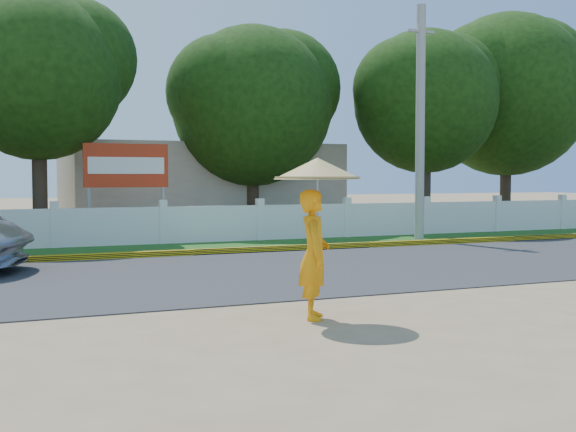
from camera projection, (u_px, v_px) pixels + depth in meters
The scene contains 10 objects.
ground at pixel (341, 311), 10.60m from camera, with size 120.00×120.00×0.00m, color #9E8460.
road at pixel (240, 273), 14.73m from camera, with size 60.00×7.00×0.02m, color #38383A.
grass_verge at pixel (176, 249), 19.55m from camera, with size 60.00×3.50×0.03m, color #2D601E.
curb at pixel (193, 252), 17.98m from camera, with size 40.00×0.18×0.16m, color yellow.
fence at pixel (163, 226), 20.85m from camera, with size 40.00×0.10×1.10m, color silver.
building_near at pixel (198, 186), 28.21m from camera, with size 10.00×6.00×3.20m, color #B7AD99.
utility_pole at pixel (420, 124), 22.05m from camera, with size 0.28×0.28×7.18m, color gray.
monk_with_parasol at pixel (316, 214), 9.95m from camera, with size 1.23×1.23×2.24m.
billboard at pixel (126, 171), 21.44m from camera, with size 2.50×0.13×2.95m.
tree_row at pixel (212, 92), 24.21m from camera, with size 34.08×7.30×8.59m.
Camera 1 is at (-4.85, -9.35, 1.98)m, focal length 45.00 mm.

